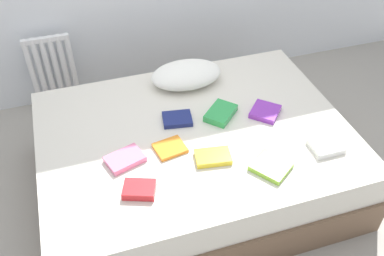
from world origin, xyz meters
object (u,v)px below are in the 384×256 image
textbook_purple (265,112)px  textbook_orange (170,148)px  textbook_pink (125,159)px  bed (194,158)px  textbook_lime (271,166)px  textbook_yellow (213,157)px  radiator (52,68)px  pillow (186,75)px  textbook_green (221,113)px  textbook_white (326,146)px  textbook_red (139,189)px  textbook_navy (177,119)px

textbook_purple → textbook_orange: textbook_purple is taller
textbook_pink → textbook_orange: size_ratio=1.20×
textbook_purple → textbook_pink: 0.99m
bed → textbook_lime: 0.61m
textbook_yellow → textbook_orange: 0.27m
bed → textbook_lime: (0.32, -0.45, 0.27)m
bed → textbook_yellow: size_ratio=9.62×
radiator → pillow: radiator is taller
radiator → textbook_lime: bearing=-55.3°
radiator → textbook_yellow: radiator is taller
radiator → textbook_orange: radiator is taller
textbook_orange → textbook_lime: bearing=-42.7°
textbook_purple → textbook_green: 0.30m
bed → textbook_purple: textbook_purple is taller
bed → textbook_pink: size_ratio=9.32×
radiator → textbook_pink: size_ratio=2.61×
textbook_white → textbook_green: bearing=136.2°
textbook_purple → textbook_yellow: bearing=164.3°
textbook_orange → bed: bearing=21.5°
textbook_yellow → textbook_pink: same height
textbook_purple → textbook_green: textbook_green is taller
textbook_purple → textbook_lime: 0.50m
radiator → pillow: (0.93, -0.68, 0.18)m
radiator → textbook_yellow: size_ratio=2.69×
textbook_red → textbook_yellow: size_ratio=0.84×
pillow → textbook_lime: size_ratio=2.54×
pillow → textbook_yellow: (-0.08, -0.79, -0.06)m
textbook_red → textbook_pink: bearing=116.9°
pillow → textbook_pink: 0.87m
textbook_navy → textbook_green: size_ratio=0.84×
bed → textbook_white: bearing=-29.5°
textbook_purple → radiator: bearing=91.0°
radiator → textbook_red: radiator is taller
textbook_lime → textbook_yellow: bearing=-155.7°
bed → textbook_orange: bearing=-148.6°
pillow → textbook_green: 0.44m
textbook_purple → textbook_white: 0.47m
radiator → textbook_orange: (0.63, -1.32, 0.12)m
textbook_purple → textbook_lime: textbook_purple is taller
radiator → pillow: size_ratio=1.09×
textbook_lime → textbook_purple: bearing=123.6°
textbook_lime → textbook_pink: bearing=-146.8°
pillow → textbook_navy: 0.44m
textbook_pink → textbook_red: bearing=-101.3°
textbook_red → textbook_purple: textbook_red is taller
textbook_lime → textbook_orange: size_ratio=1.13×
textbook_green → textbook_lime: bearing=-122.6°
textbook_pink → textbook_lime: textbook_pink is taller
textbook_purple → textbook_green: bearing=119.0°
textbook_green → textbook_orange: size_ratio=1.24×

